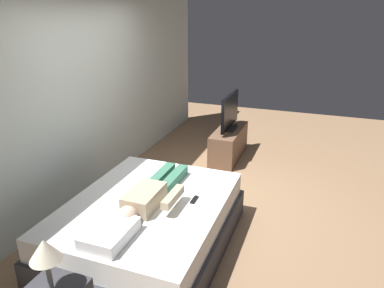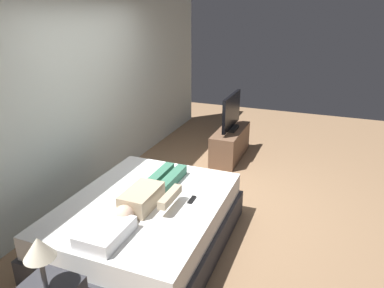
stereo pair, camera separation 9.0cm
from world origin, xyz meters
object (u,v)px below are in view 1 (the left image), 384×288
(remote, at_px, (194,200))
(tv_stand, at_px, (229,143))
(lamp, at_px, (45,251))
(tv, at_px, (230,113))
(pillow, at_px, (110,234))
(bed, at_px, (148,224))
(person, at_px, (152,193))

(remote, bearing_deg, tv_stand, 6.42)
(remote, height_order, lamp, lamp)
(tv, bearing_deg, tv_stand, 0.00)
(tv_stand, bearing_deg, pillow, 177.06)
(bed, xyz_separation_m, pillow, (-0.68, -0.00, 0.34))
(tv_stand, relative_size, lamp, 2.62)
(person, bearing_deg, bed, 125.68)
(tv_stand, height_order, lamp, lamp)
(tv, bearing_deg, remote, -173.58)
(bed, bearing_deg, tv, -3.70)
(person, distance_m, lamp, 1.36)
(bed, distance_m, tv_stand, 2.63)
(bed, relative_size, person, 1.59)
(tv_stand, bearing_deg, lamp, 176.27)
(tv, relative_size, lamp, 2.10)
(lamp, bearing_deg, pillow, -7.90)
(bed, distance_m, person, 0.36)
(pillow, height_order, lamp, lamp)
(remote, distance_m, tv_stand, 2.48)
(tv_stand, bearing_deg, remote, -173.58)
(pillow, relative_size, lamp, 1.14)
(pillow, xyz_separation_m, lamp, (-0.62, 0.09, 0.25))
(bed, xyz_separation_m, tv, (2.63, -0.17, 0.52))
(lamp, bearing_deg, tv, -3.73)
(remote, bearing_deg, lamp, 160.32)
(tv, bearing_deg, lamp, 176.27)
(pillow, relative_size, tv_stand, 0.44)
(tv_stand, xyz_separation_m, tv, (0.00, 0.00, 0.53))
(tv_stand, xyz_separation_m, lamp, (-3.93, 0.26, 0.60))
(bed, distance_m, remote, 0.56)
(tv_stand, distance_m, lamp, 3.98)
(tv_stand, relative_size, tv, 1.25)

